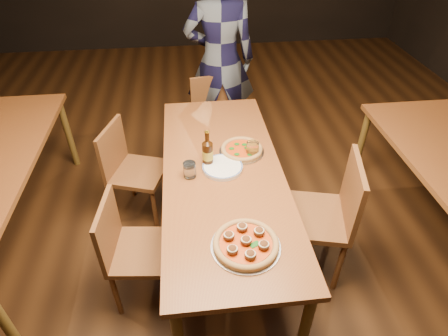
{
  "coord_description": "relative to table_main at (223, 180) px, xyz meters",
  "views": [
    {
      "loc": [
        -0.22,
        -1.95,
        2.31
      ],
      "look_at": [
        0.0,
        -0.05,
        0.82
      ],
      "focal_mm": 30.0,
      "sensor_mm": 36.0,
      "label": 1
    }
  ],
  "objects": [
    {
      "name": "pizza_meatball",
      "position": [
        0.05,
        -0.65,
        0.1
      ],
      "size": [
        0.38,
        0.38,
        0.07
      ],
      "rotation": [
        0.0,
        0.0,
        0.33
      ],
      "color": "#B7B7BF",
      "rests_on": "table_main"
    },
    {
      "name": "beer_bottle",
      "position": [
        -0.09,
        0.09,
        0.17
      ],
      "size": [
        0.07,
        0.07,
        0.26
      ],
      "rotation": [
        0.0,
        0.0,
        -0.15
      ],
      "color": "black",
      "rests_on": "table_main"
    },
    {
      "name": "chair_end",
      "position": [
        0.06,
        1.15,
        -0.24
      ],
      "size": [
        0.46,
        0.46,
        0.87
      ],
      "primitive_type": null,
      "rotation": [
        0.0,
        0.0,
        0.14
      ],
      "color": "#5F2B19",
      "rests_on": "ground"
    },
    {
      "name": "ground",
      "position": [
        0.0,
        0.0,
        -0.68
      ],
      "size": [
        9.0,
        9.0,
        0.0
      ],
      "primitive_type": "plane",
      "color": "black"
    },
    {
      "name": "pizza_margherita",
      "position": [
        0.16,
        0.21,
        0.09
      ],
      "size": [
        0.32,
        0.32,
        0.04
      ],
      "rotation": [
        0.0,
        0.0,
        -0.04
      ],
      "color": "#B7B7BF",
      "rests_on": "table_main"
    },
    {
      "name": "table_main",
      "position": [
        0.0,
        0.0,
        0.0
      ],
      "size": [
        0.8,
        2.0,
        0.75
      ],
      "color": "maroon",
      "rests_on": "ground"
    },
    {
      "name": "amber_glass",
      "position": [
        0.22,
        0.16,
        0.13
      ],
      "size": [
        0.09,
        0.09,
        0.11
      ],
      "primitive_type": "cylinder",
      "color": "#A76312",
      "rests_on": "table_main"
    },
    {
      "name": "chair_main_e",
      "position": [
        0.59,
        -0.23,
        -0.18
      ],
      "size": [
        0.56,
        0.56,
        0.99
      ],
      "primitive_type": null,
      "rotation": [
        0.0,
        0.0,
        -1.81
      ],
      "color": "#5F2B19",
      "rests_on": "ground"
    },
    {
      "name": "chair_main_nw",
      "position": [
        -0.56,
        -0.34,
        -0.25
      ],
      "size": [
        0.44,
        0.44,
        0.85
      ],
      "primitive_type": null,
      "rotation": [
        0.0,
        0.0,
        1.46
      ],
      "color": "#5F2B19",
      "rests_on": "ground"
    },
    {
      "name": "chair_main_sw",
      "position": [
        -0.63,
        0.47,
        -0.24
      ],
      "size": [
        0.51,
        0.51,
        0.87
      ],
      "primitive_type": null,
      "rotation": [
        0.0,
        0.0,
        1.25
      ],
      "color": "#5F2B19",
      "rests_on": "ground"
    },
    {
      "name": "plate_stack",
      "position": [
        -0.0,
        0.03,
        0.08
      ],
      "size": [
        0.27,
        0.27,
        0.03
      ],
      "primitive_type": "cylinder",
      "color": "white",
      "rests_on": "table_main"
    },
    {
      "name": "water_glass",
      "position": [
        -0.22,
        -0.02,
        0.12
      ],
      "size": [
        0.08,
        0.08,
        0.1
      ],
      "primitive_type": "cylinder",
      "color": "white",
      "rests_on": "table_main"
    },
    {
      "name": "diner",
      "position": [
        0.14,
        1.46,
        0.25
      ],
      "size": [
        0.68,
        0.45,
        1.85
      ],
      "primitive_type": "imported",
      "rotation": [
        0.0,
        0.0,
        3.12
      ],
      "color": "black",
      "rests_on": "ground"
    }
  ]
}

